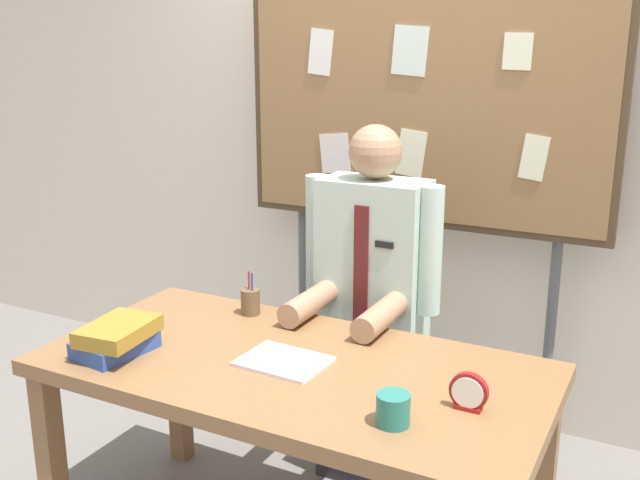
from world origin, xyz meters
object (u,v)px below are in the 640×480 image
open_notebook (284,361)px  coffee_mug (393,409)px  desk (293,388)px  bulletin_board (422,109)px  person (371,320)px  pen_holder (250,301)px  desk_clock (469,393)px  book_stack (117,338)px

open_notebook → coffee_mug: size_ratio=2.92×
desk → bulletin_board: (-0.00, 1.11, 0.78)m
desk → bulletin_board: bearing=90.0°
person → pen_holder: 0.49m
desk → pen_holder: size_ratio=9.90×
desk → person: (0.00, 0.62, 0.01)m
person → bulletin_board: bulletin_board is taller
desk_clock → bulletin_board: bearing=116.5°
person → open_notebook: person is taller
desk_clock → open_notebook: bearing=177.9°
person → bulletin_board: bearing=90.0°
bulletin_board → open_notebook: 1.32m
desk → book_stack: 0.58m
book_stack → desk_clock: 1.11m
desk → bulletin_board: size_ratio=0.81×
desk → person: bearing=90.0°
open_notebook → desk_clock: size_ratio=2.46×
desk → book_stack: book_stack is taller
open_notebook → pen_holder: pen_holder is taller
open_notebook → book_stack: bearing=-160.2°
book_stack → desk_clock: size_ratio=2.48×
desk → desk_clock: (0.57, -0.04, 0.14)m
bulletin_board → pen_holder: bearing=-112.7°
open_notebook → coffee_mug: (0.44, -0.19, 0.04)m
desk_clock → book_stack: bearing=-171.7°
coffee_mug → pen_holder: pen_holder is taller
desk → person: person is taller
bulletin_board → coffee_mug: size_ratio=21.82×
book_stack → pen_holder: (0.19, 0.49, -0.01)m
bulletin_board → coffee_mug: (0.42, -1.32, -0.65)m
open_notebook → pen_holder: size_ratio=1.64×
desk → book_stack: size_ratio=5.96×
bulletin_board → book_stack: bearing=-111.9°
desk → desk_clock: size_ratio=14.80×
desk → coffee_mug: size_ratio=17.57×
person → open_notebook: 0.64m
bulletin_board → desk_clock: size_ratio=18.38×
desk → open_notebook: (-0.02, -0.02, 0.09)m
desk → book_stack: (-0.53, -0.20, 0.14)m
desk → coffee_mug: bearing=-26.5°
bulletin_board → desk: bearing=-90.0°
open_notebook → bulletin_board: bearing=89.0°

